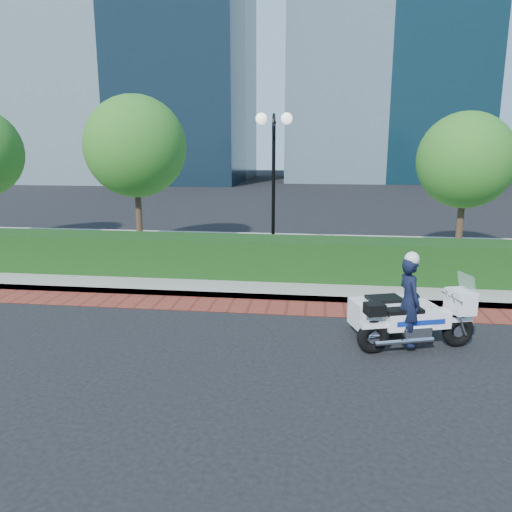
# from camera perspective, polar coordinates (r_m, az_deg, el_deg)

# --- Properties ---
(ground) EXTENTS (120.00, 120.00, 0.00)m
(ground) POSITION_cam_1_polar(r_m,az_deg,el_deg) (9.89, -6.84, -8.25)
(ground) COLOR black
(ground) RESTS_ON ground
(brick_strip) EXTENTS (60.00, 1.00, 0.01)m
(brick_strip) POSITION_cam_1_polar(r_m,az_deg,el_deg) (11.26, -4.98, -5.54)
(brick_strip) COLOR maroon
(brick_strip) RESTS_ON ground
(sidewalk) EXTENTS (60.00, 8.00, 0.15)m
(sidewalk) POSITION_cam_1_polar(r_m,az_deg,el_deg) (15.51, -1.46, -0.14)
(sidewalk) COLOR gray
(sidewalk) RESTS_ON ground
(hedge_main) EXTENTS (18.00, 1.20, 1.00)m
(hedge_main) POSITION_cam_1_polar(r_m,az_deg,el_deg) (13.08, -3.08, -0.00)
(hedge_main) COLOR black
(hedge_main) RESTS_ON sidewalk
(lamppost) EXTENTS (1.02, 0.70, 4.21)m
(lamppost) POSITION_cam_1_polar(r_m,az_deg,el_deg) (14.22, 2.03, 10.42)
(lamppost) COLOR black
(lamppost) RESTS_ON sidewalk
(tree_b) EXTENTS (3.20, 3.20, 4.89)m
(tree_b) POSITION_cam_1_polar(r_m,az_deg,el_deg) (16.51, -13.62, 12.05)
(tree_b) COLOR #332319
(tree_b) RESTS_ON sidewalk
(tree_c) EXTENTS (2.80, 2.80, 4.30)m
(tree_c) POSITION_cam_1_polar(r_m,az_deg,el_deg) (16.00, 22.84, 10.03)
(tree_c) COLOR #332319
(tree_c) RESTS_ON sidewalk
(police_motorcycle) EXTENTS (2.21, 1.60, 1.77)m
(police_motorcycle) POSITION_cam_1_polar(r_m,az_deg,el_deg) (9.32, 16.57, -6.09)
(police_motorcycle) COLOR black
(police_motorcycle) RESTS_ON ground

